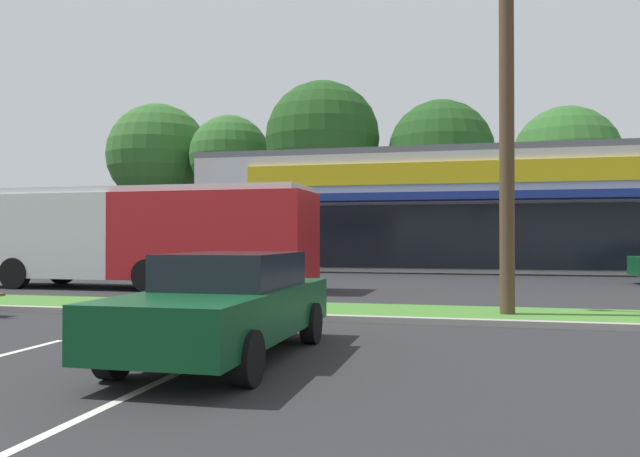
{
  "coord_description": "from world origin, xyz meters",
  "views": [
    {
      "loc": [
        4.51,
        0.44,
        1.68
      ],
      "look_at": [
        0.37,
        18.1,
        1.91
      ],
      "focal_mm": 35.63,
      "sensor_mm": 36.0,
      "label": 1
    }
  ],
  "objects_px": {
    "car_0": "(8,258)",
    "car_1": "(228,304)",
    "utility_pole": "(500,36)",
    "city_bus": "(143,234)"
  },
  "relations": [
    {
      "from": "car_0",
      "to": "car_1",
      "type": "distance_m",
      "value": 22.68
    },
    {
      "from": "utility_pole",
      "to": "city_bus",
      "type": "xyz_separation_m",
      "value": [
        -10.89,
        5.29,
        -4.01
      ]
    },
    {
      "from": "utility_pole",
      "to": "city_bus",
      "type": "height_order",
      "value": "utility_pole"
    },
    {
      "from": "utility_pole",
      "to": "car_0",
      "type": "xyz_separation_m",
      "value": [
        -20.27,
        10.54,
        -5.02
      ]
    },
    {
      "from": "car_1",
      "to": "car_0",
      "type": "bearing_deg",
      "value": -133.69
    },
    {
      "from": "city_bus",
      "to": "utility_pole",
      "type": "bearing_deg",
      "value": 155.19
    },
    {
      "from": "city_bus",
      "to": "car_0",
      "type": "height_order",
      "value": "city_bus"
    },
    {
      "from": "utility_pole",
      "to": "city_bus",
      "type": "bearing_deg",
      "value": 154.06
    },
    {
      "from": "city_bus",
      "to": "car_0",
      "type": "xyz_separation_m",
      "value": [
        -9.39,
        5.24,
        -1.01
      ]
    },
    {
      "from": "car_0",
      "to": "car_1",
      "type": "bearing_deg",
      "value": 136.31
    }
  ]
}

